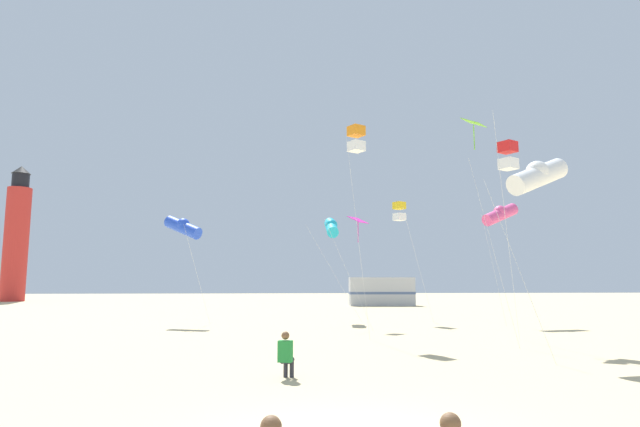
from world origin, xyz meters
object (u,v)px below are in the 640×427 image
object	(u,v)px
kite_box_gold	(399,211)
kite_tube_rainbow	(500,214)
kite_tube_white	(537,175)
rv_van_silver	(381,292)
kite_box_scarlet	(508,156)
lighthouse_distant	(16,237)
kite_tube_blue	(183,227)
kite_diamond_lime	(476,131)
kite_tube_cyan	(331,227)
kite_diamond_magenta	(358,223)
kite_flyer_standing	(286,354)
kite_box_orange	(356,139)

from	to	relation	value
kite_box_gold	kite_tube_rainbow	xyz separation A→B (m)	(5.36, -2.32, -0.40)
kite_tube_white	rv_van_silver	bearing A→B (deg)	86.98
kite_box_scarlet	lighthouse_distant	distance (m)	62.87
kite_tube_blue	rv_van_silver	size ratio (longest dim) A/B	0.94
kite_tube_blue	kite_box_gold	xyz separation A→B (m)	(12.84, 1.00, 1.16)
kite_diamond_lime	rv_van_silver	world-z (taller)	kite_diamond_lime
kite_tube_white	kite_box_scarlet	world-z (taller)	kite_box_scarlet
kite_tube_blue	kite_box_gold	size ratio (longest dim) A/B	0.86
kite_box_gold	kite_tube_cyan	distance (m)	4.29
kite_box_scarlet	kite_tube_white	bearing A→B (deg)	-100.35
kite_diamond_magenta	kite_diamond_lime	size ratio (longest dim) A/B	0.62
kite_flyer_standing	kite_tube_white	xyz separation A→B (m)	(8.42, 3.21, 5.29)
kite_tube_white	kite_tube_rainbow	world-z (taller)	kite_tube_rainbow
kite_tube_blue	kite_box_orange	xyz separation A→B (m)	(8.79, -8.04, 3.13)
kite_flyer_standing	kite_tube_rainbow	distance (m)	20.89
kite_tube_white	kite_box_gold	bearing A→B (deg)	94.52
kite_box_gold	kite_diamond_magenta	bearing A→B (deg)	-130.35
kite_diamond_magenta	kite_tube_white	size ratio (longest dim) A/B	0.89
kite_flyer_standing	kite_box_gold	size ratio (longest dim) A/B	0.16
kite_box_orange	kite_tube_rainbow	xyz separation A→B (m)	(9.41, 6.71, -2.37)
kite_box_orange	kite_box_gold	size ratio (longest dim) A/B	1.27
kite_box_scarlet	kite_diamond_magenta	bearing A→B (deg)	123.58
kite_flyer_standing	kite_tube_blue	world-z (taller)	kite_tube_blue
kite_diamond_magenta	kite_box_gold	xyz separation A→B (m)	(3.19, 3.76, 1.19)
kite_tube_rainbow	kite_box_gold	bearing A→B (deg)	156.60
kite_box_gold	lighthouse_distant	size ratio (longest dim) A/B	0.43
kite_tube_white	kite_tube_cyan	world-z (taller)	kite_tube_white
kite_flyer_standing	kite_diamond_lime	size ratio (longest dim) A/B	0.12
kite_box_scarlet	lighthouse_distant	size ratio (longest dim) A/B	0.48
kite_diamond_magenta	kite_tube_white	bearing A→B (deg)	-68.41
kite_diamond_magenta	kite_tube_rainbow	bearing A→B (deg)	9.55
kite_diamond_magenta	kite_tube_blue	world-z (taller)	kite_tube_blue
kite_diamond_magenta	kite_tube_rainbow	size ratio (longest dim) A/B	0.84
kite_diamond_lime	kite_diamond_magenta	bearing A→B (deg)	123.35
kite_box_gold	kite_box_scarlet	xyz separation A→B (m)	(1.81, -11.29, 0.78)
kite_tube_cyan	rv_van_silver	bearing A→B (deg)	70.44
kite_flyer_standing	kite_tube_cyan	world-z (taller)	kite_tube_cyan
kite_tube_blue	rv_van_silver	bearing A→B (deg)	54.09
kite_box_orange	kite_box_scarlet	xyz separation A→B (m)	(5.85, -2.26, -1.19)
kite_flyer_standing	kite_box_orange	world-z (taller)	kite_box_orange
kite_tube_rainbow	lighthouse_distant	xyz separation A→B (m)	(-44.87, 38.41, 1.58)
kite_diamond_magenta	rv_van_silver	size ratio (longest dim) A/B	0.89
kite_box_orange	rv_van_silver	distance (m)	31.65
kite_diamond_magenta	kite_tube_cyan	world-z (taller)	kite_tube_cyan
kite_diamond_magenta	kite_box_orange	world-z (taller)	kite_box_orange
kite_box_scarlet	kite_tube_rainbow	distance (m)	9.72
kite_diamond_magenta	kite_box_orange	size ratio (longest dim) A/B	0.64
kite_diamond_lime	kite_tube_rainbow	distance (m)	9.29
kite_diamond_magenta	kite_box_orange	bearing A→B (deg)	-99.18
kite_tube_rainbow	rv_van_silver	size ratio (longest dim) A/B	1.06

